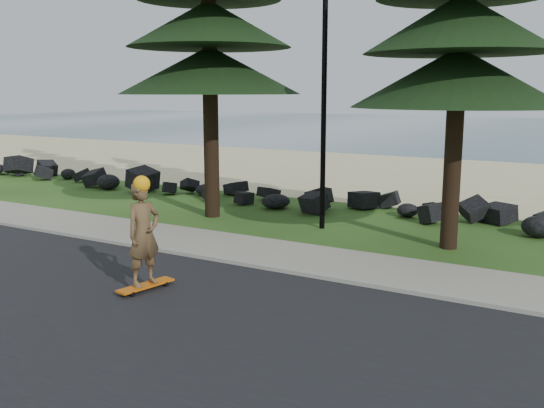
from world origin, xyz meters
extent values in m
plane|color=#264917|center=(0.00, 0.00, 0.00)|extent=(160.00, 160.00, 0.00)
cube|color=black|center=(0.00, -4.50, 0.01)|extent=(160.00, 7.00, 0.02)
cube|color=#9B998C|center=(0.00, -0.90, 0.05)|extent=(160.00, 0.20, 0.10)
cube|color=gray|center=(0.00, 0.20, 0.04)|extent=(160.00, 2.00, 0.08)
cube|color=#C6B884|center=(0.00, 14.50, 0.01)|extent=(160.00, 15.00, 0.01)
cube|color=#365C67|center=(0.00, 51.00, 0.00)|extent=(160.00, 58.00, 0.01)
cylinder|color=black|center=(0.00, 3.20, 4.00)|extent=(0.14, 0.14, 8.00)
cube|color=#D15F0C|center=(-0.56, -3.21, 0.11)|extent=(0.49, 1.19, 0.04)
imported|color=brown|center=(-0.56, -3.21, 1.09)|extent=(0.58, 0.77, 1.92)
sphere|color=#FFA80E|center=(-0.56, -3.21, 2.02)|extent=(0.31, 0.31, 0.31)
camera|label=1|loc=(6.89, -11.34, 3.66)|focal=40.00mm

